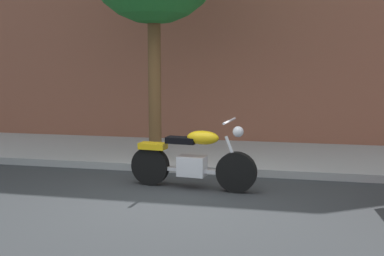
% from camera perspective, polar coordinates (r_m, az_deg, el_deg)
% --- Properties ---
extents(ground_plane, '(60.00, 60.00, 0.00)m').
position_cam_1_polar(ground_plane, '(6.98, -2.53, -8.67)').
color(ground_plane, '#303335').
extents(sidewalk, '(19.58, 3.05, 0.14)m').
position_cam_1_polar(sidewalk, '(9.95, 2.06, -3.27)').
color(sidewalk, '#9F9F9F').
rests_on(sidewalk, ground).
extents(motorcycle, '(2.09, 0.70, 1.13)m').
position_cam_1_polar(motorcycle, '(7.46, 0.00, -4.01)').
color(motorcycle, black).
rests_on(motorcycle, ground).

